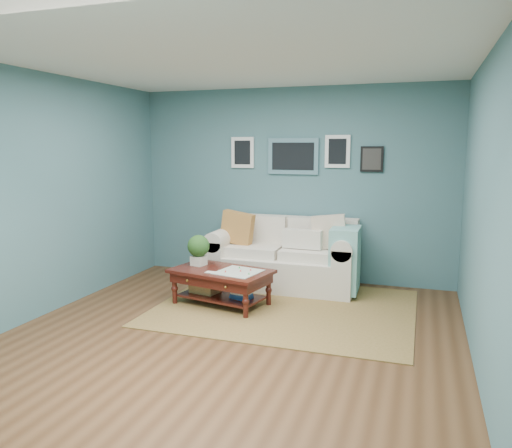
% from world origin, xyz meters
% --- Properties ---
extents(room_shell, '(5.00, 5.02, 2.70)m').
position_xyz_m(room_shell, '(0.00, 0.06, 1.36)').
color(room_shell, brown).
rests_on(room_shell, ground).
extents(area_rug, '(2.94, 2.35, 0.01)m').
position_xyz_m(area_rug, '(0.28, 1.13, 0.01)').
color(area_rug, brown).
rests_on(area_rug, ground).
extents(loveseat, '(2.00, 0.91, 1.03)m').
position_xyz_m(loveseat, '(0.10, 2.03, 0.42)').
color(loveseat, silver).
rests_on(loveseat, ground).
extents(coffee_table, '(1.28, 0.90, 0.81)m').
position_xyz_m(coffee_table, '(-0.53, 1.02, 0.36)').
color(coffee_table, '#37110B').
rests_on(coffee_table, ground).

